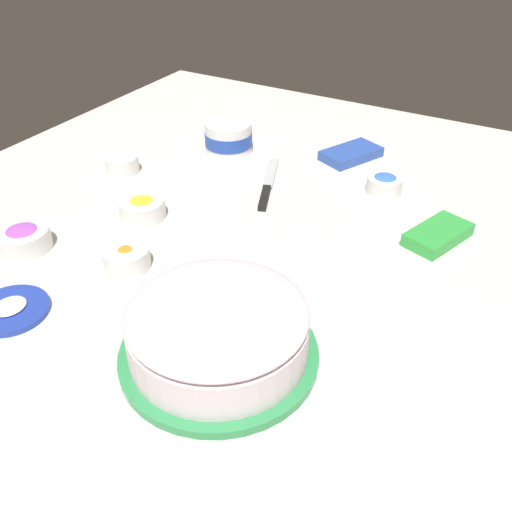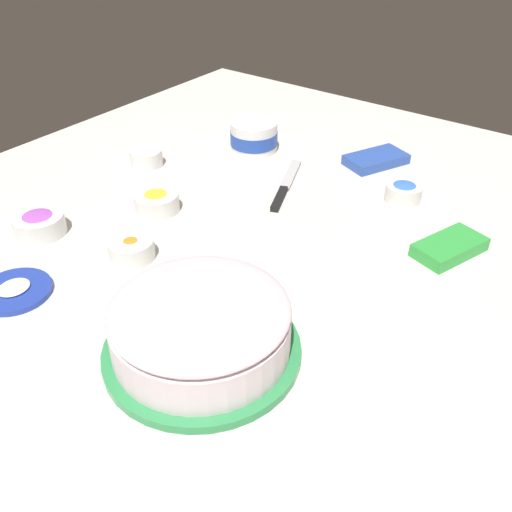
% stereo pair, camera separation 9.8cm
% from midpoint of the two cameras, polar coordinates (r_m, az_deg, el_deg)
% --- Properties ---
extents(ground_plane, '(1.54, 1.54, 0.00)m').
position_cam_midpoint_polar(ground_plane, '(1.09, -1.05, 1.77)').
color(ground_plane, silver).
extents(frosted_cake, '(0.29, 0.29, 0.10)m').
position_cam_midpoint_polar(frosted_cake, '(0.81, -7.31, -7.77)').
color(frosted_cake, '#339351').
rests_on(frosted_cake, ground_plane).
extents(frosting_tub, '(0.12, 0.12, 0.07)m').
position_cam_midpoint_polar(frosting_tub, '(1.42, -4.78, 11.78)').
color(frosting_tub, white).
rests_on(frosting_tub, ground_plane).
extents(frosting_tub_lid, '(0.12, 0.12, 0.02)m').
position_cam_midpoint_polar(frosting_tub_lid, '(1.01, -25.96, -4.96)').
color(frosting_tub_lid, '#233DAD').
rests_on(frosting_tub_lid, ground_plane).
extents(spreading_knife, '(0.23, 0.11, 0.01)m').
position_cam_midpoint_polar(spreading_knife, '(1.25, -1.13, 6.84)').
color(spreading_knife, silver).
rests_on(spreading_knife, ground_plane).
extents(sprinkle_bowl_blue, '(0.08, 0.08, 0.04)m').
position_cam_midpoint_polar(sprinkle_bowl_blue, '(1.25, 10.57, 7.09)').
color(sprinkle_bowl_blue, white).
rests_on(sprinkle_bowl_blue, ground_plane).
extents(sprinkle_bowl_yellow, '(0.09, 0.09, 0.04)m').
position_cam_midpoint_polar(sprinkle_bowl_yellow, '(1.17, -13.68, 4.67)').
color(sprinkle_bowl_yellow, white).
rests_on(sprinkle_bowl_yellow, ground_plane).
extents(sprinkle_bowl_green, '(0.08, 0.08, 0.04)m').
position_cam_midpoint_polar(sprinkle_bowl_green, '(1.37, -15.29, 8.86)').
color(sprinkle_bowl_green, white).
rests_on(sprinkle_bowl_green, ground_plane).
extents(sprinkle_bowl_orange, '(0.08, 0.08, 0.04)m').
position_cam_midpoint_polar(sprinkle_bowl_orange, '(1.04, -15.51, -0.18)').
color(sprinkle_bowl_orange, white).
rests_on(sprinkle_bowl_orange, ground_plane).
extents(sprinkle_bowl_rainbow, '(0.10, 0.10, 0.04)m').
position_cam_midpoint_polar(sprinkle_bowl_rainbow, '(1.15, -24.54, 1.60)').
color(sprinkle_bowl_rainbow, white).
rests_on(sprinkle_bowl_rainbow, ground_plane).
extents(candy_box_lower, '(0.15, 0.11, 0.03)m').
position_cam_midpoint_polar(candy_box_lower, '(1.11, 15.39, 1.99)').
color(candy_box_lower, green).
rests_on(candy_box_lower, ground_plane).
extents(candy_box_upper, '(0.16, 0.13, 0.02)m').
position_cam_midpoint_polar(candy_box_upper, '(1.40, 7.42, 10.07)').
color(candy_box_upper, '#2D51B2').
rests_on(candy_box_upper, ground_plane).
extents(paper_napkin, '(0.15, 0.15, 0.01)m').
position_cam_midpoint_polar(paper_napkin, '(0.93, 17.58, -6.66)').
color(paper_napkin, white).
rests_on(paper_napkin, ground_plane).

